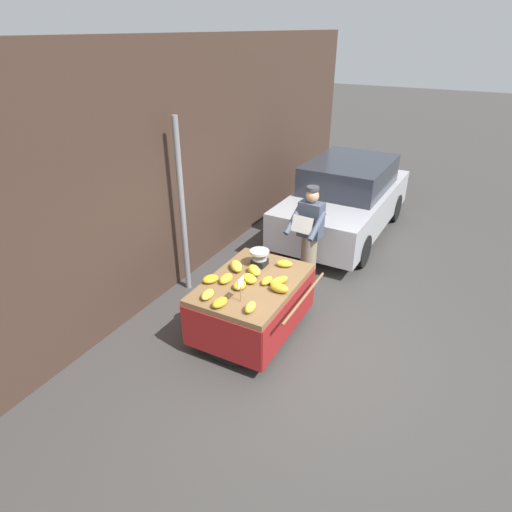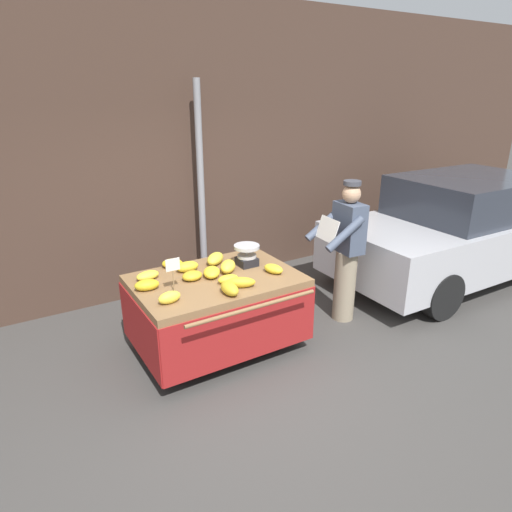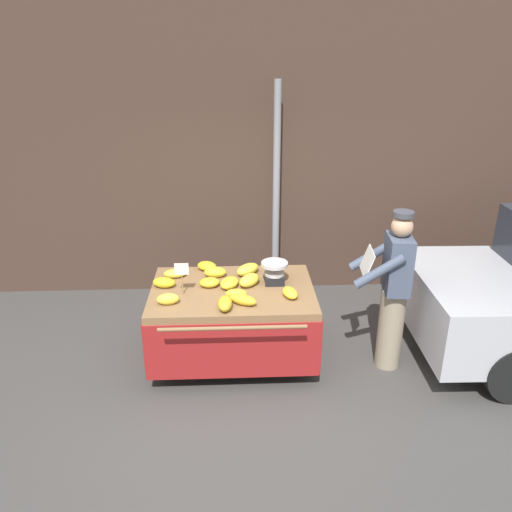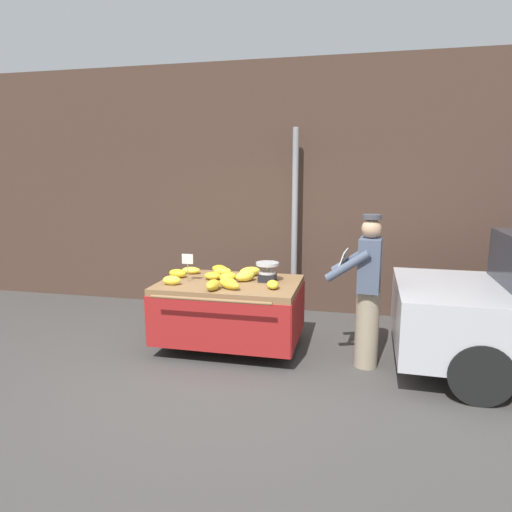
% 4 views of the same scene
% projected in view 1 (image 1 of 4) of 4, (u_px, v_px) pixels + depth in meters
% --- Properties ---
extents(ground_plane, '(60.00, 60.00, 0.00)m').
position_uv_depth(ground_plane, '(305.00, 344.00, 6.04)').
color(ground_plane, '#423F3D').
extents(back_wall, '(16.00, 0.24, 3.81)m').
position_uv_depth(back_wall, '(139.00, 183.00, 6.25)').
color(back_wall, '#473328').
rests_on(back_wall, ground).
extents(street_pole, '(0.09, 0.09, 2.80)m').
position_uv_depth(street_pole, '(182.00, 209.00, 6.70)').
color(street_pole, gray).
rests_on(street_pole, ground).
extents(banana_cart, '(1.70, 1.37, 0.85)m').
position_uv_depth(banana_cart, '(252.00, 295.00, 5.98)').
color(banana_cart, olive).
rests_on(banana_cart, ground).
extents(weighing_scale, '(0.28, 0.28, 0.24)m').
position_uv_depth(weighing_scale, '(260.00, 258.00, 6.22)').
color(weighing_scale, black).
rests_on(weighing_scale, banana_cart).
extents(price_sign, '(0.14, 0.01, 0.34)m').
position_uv_depth(price_sign, '(241.00, 284.00, 5.34)').
color(price_sign, '#997A51').
rests_on(price_sign, banana_cart).
extents(banana_bunch_0, '(0.31, 0.24, 0.10)m').
position_uv_depth(banana_bunch_0, '(279.00, 281.00, 5.79)').
color(banana_bunch_0, gold).
rests_on(banana_bunch_0, banana_cart).
extents(banana_bunch_1, '(0.26, 0.17, 0.09)m').
position_uv_depth(banana_bunch_1, '(207.00, 294.00, 5.51)').
color(banana_bunch_1, yellow).
rests_on(banana_bunch_1, banana_cart).
extents(banana_bunch_2, '(0.29, 0.30, 0.12)m').
position_uv_depth(banana_bunch_2, '(254.00, 270.00, 6.02)').
color(banana_bunch_2, yellow).
rests_on(banana_bunch_2, banana_cart).
extents(banana_bunch_3, '(0.14, 0.26, 0.12)m').
position_uv_depth(banana_bunch_3, '(279.00, 288.00, 5.62)').
color(banana_bunch_3, gold).
rests_on(banana_bunch_3, banana_cart).
extents(banana_bunch_4, '(0.32, 0.32, 0.12)m').
position_uv_depth(banana_bunch_4, '(236.00, 266.00, 6.13)').
color(banana_bunch_4, yellow).
rests_on(banana_bunch_4, banana_cart).
extents(banana_bunch_5, '(0.24, 0.15, 0.11)m').
position_uv_depth(banana_bunch_5, '(226.00, 278.00, 5.84)').
color(banana_bunch_5, yellow).
rests_on(banana_bunch_5, banana_cart).
extents(banana_bunch_6, '(0.22, 0.18, 0.10)m').
position_uv_depth(banana_bunch_6, '(239.00, 285.00, 5.70)').
color(banana_bunch_6, gold).
rests_on(banana_bunch_6, banana_cart).
extents(banana_bunch_7, '(0.26, 0.18, 0.11)m').
position_uv_depth(banana_bunch_7, '(220.00, 302.00, 5.34)').
color(banana_bunch_7, gold).
rests_on(banana_bunch_7, banana_cart).
extents(banana_bunch_8, '(0.19, 0.26, 0.09)m').
position_uv_depth(banana_bunch_8, '(284.00, 264.00, 6.22)').
color(banana_bunch_8, yellow).
rests_on(banana_bunch_8, banana_cart).
extents(banana_bunch_9, '(0.28, 0.26, 0.10)m').
position_uv_depth(banana_bunch_9, '(210.00, 279.00, 5.84)').
color(banana_bunch_9, gold).
rests_on(banana_bunch_9, banana_cart).
extents(banana_bunch_10, '(0.22, 0.13, 0.09)m').
position_uv_depth(banana_bunch_10, '(267.00, 281.00, 5.81)').
color(banana_bunch_10, yellow).
rests_on(banana_bunch_10, banana_cart).
extents(banana_bunch_11, '(0.23, 0.13, 0.11)m').
position_uv_depth(banana_bunch_11, '(250.00, 307.00, 5.24)').
color(banana_bunch_11, yellow).
rests_on(banana_bunch_11, banana_cart).
extents(banana_bunch_12, '(0.26, 0.30, 0.10)m').
position_uv_depth(banana_bunch_12, '(249.00, 278.00, 5.85)').
color(banana_bunch_12, yellow).
rests_on(banana_bunch_12, banana_cart).
extents(vendor_person, '(0.61, 0.55, 1.71)m').
position_uv_depth(vendor_person, '(309.00, 237.00, 7.07)').
color(vendor_person, gray).
rests_on(vendor_person, ground).
extents(parked_car, '(3.94, 1.81, 1.51)m').
position_uv_depth(parked_car, '(345.00, 199.00, 8.98)').
color(parked_car, '#BCBCC1').
rests_on(parked_car, ground).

